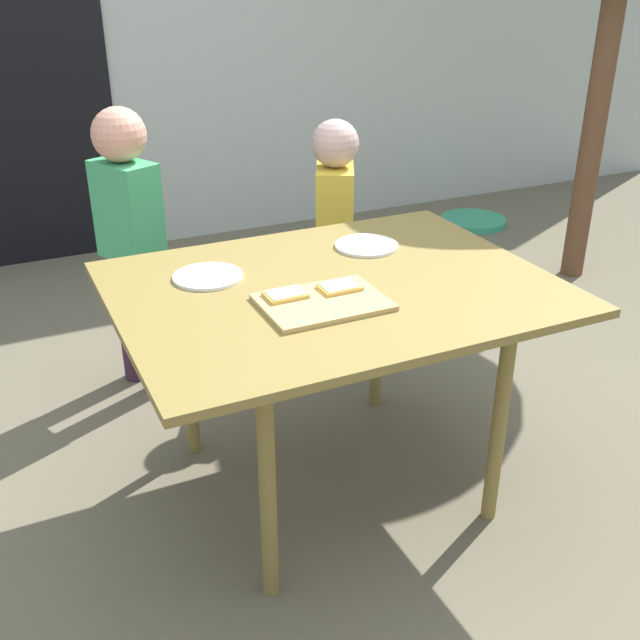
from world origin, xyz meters
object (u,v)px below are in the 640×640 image
at_px(plate_white_right, 366,246).
at_px(plate_white_left, 208,276).
at_px(cutting_board, 323,302).
at_px(pizza_slice_far_right, 340,287).
at_px(pizza_slice_far_left, 286,294).
at_px(garden_hose_coil, 473,221).
at_px(dining_table, 334,305).
at_px(child_left, 130,231).
at_px(child_right, 334,229).

xyz_separation_m(plate_white_right, plate_white_left, (-0.54, -0.03, 0.00)).
relative_size(cutting_board, pizza_slice_far_right, 2.97).
height_order(pizza_slice_far_left, pizza_slice_far_right, same).
height_order(pizza_slice_far_right, garden_hose_coil, pizza_slice_far_right).
distance_m(dining_table, pizza_slice_far_right, 0.11).
relative_size(child_left, garden_hose_coil, 2.64).
bearing_deg(child_right, pizza_slice_far_left, -124.32).
xyz_separation_m(pizza_slice_far_left, child_right, (0.53, 0.78, -0.14)).
height_order(pizza_slice_far_right, plate_white_left, pizza_slice_far_right).
distance_m(dining_table, child_right, 0.82).
xyz_separation_m(pizza_slice_far_left, plate_white_left, (-0.14, 0.25, -0.02)).
relative_size(cutting_board, child_right, 0.33).
bearing_deg(child_right, garden_hose_coil, 37.42).
relative_size(dining_table, plate_white_right, 6.03).
bearing_deg(dining_table, garden_hose_coil, 44.95).
height_order(child_left, garden_hose_coil, child_left).
distance_m(pizza_slice_far_right, garden_hose_coil, 2.88).
xyz_separation_m(cutting_board, pizza_slice_far_left, (-0.08, 0.06, 0.01)).
bearing_deg(plate_white_right, child_left, 134.10).
bearing_deg(cutting_board, child_left, 107.38).
xyz_separation_m(plate_white_left, child_left, (-0.09, 0.67, -0.06)).
bearing_deg(plate_white_right, child_right, 75.13).
height_order(dining_table, pizza_slice_far_left, pizza_slice_far_left).
height_order(pizza_slice_far_right, child_right, child_right).
xyz_separation_m(pizza_slice_far_left, pizza_slice_far_right, (0.15, -0.02, 0.00)).
relative_size(plate_white_right, child_right, 0.20).
relative_size(dining_table, garden_hose_coil, 3.01).
bearing_deg(garden_hose_coil, cutting_board, -134.71).
height_order(dining_table, garden_hose_coil, dining_table).
distance_m(dining_table, garden_hose_coil, 2.81).
bearing_deg(child_left, pizza_slice_far_right, -67.88).
distance_m(plate_white_left, garden_hose_coil, 2.93).
bearing_deg(plate_white_left, pizza_slice_far_right, -41.72).
height_order(child_right, garden_hose_coil, child_right).
distance_m(cutting_board, pizza_slice_far_left, 0.10).
bearing_deg(plate_white_right, dining_table, -135.06).
height_order(cutting_board, pizza_slice_far_right, pizza_slice_far_right).
relative_size(plate_white_left, garden_hose_coil, 0.50).
bearing_deg(pizza_slice_far_right, plate_white_left, 138.28).
relative_size(cutting_board, child_left, 0.31).
bearing_deg(garden_hose_coil, child_left, -155.48).
bearing_deg(cutting_board, pizza_slice_far_right, 32.35).
distance_m(plate_white_left, child_left, 0.68).
height_order(cutting_board, pizza_slice_far_left, pizza_slice_far_left).
distance_m(pizza_slice_far_right, child_left, 1.01).
distance_m(dining_table, plate_white_right, 0.33).
height_order(plate_white_right, child_left, child_left).
bearing_deg(pizza_slice_far_left, dining_table, 15.98).
bearing_deg(pizza_slice_far_right, child_left, 112.12).
distance_m(cutting_board, child_right, 0.96).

